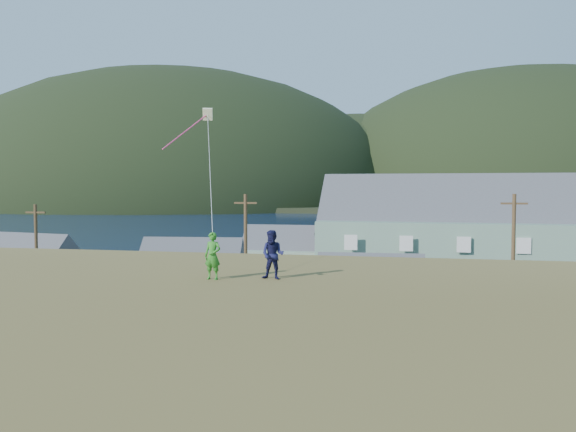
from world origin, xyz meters
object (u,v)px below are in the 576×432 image
object	(u,v)px
wharf	(304,257)
shed_palegreen_near	(191,272)
kite_flyer_green	(213,256)
shed_teal	(18,273)
lodge	(522,236)
shed_palegreen_far	(291,255)
kite_flyer_navy	(273,255)
shed_white	(370,293)

from	to	relation	value
wharf	shed_palegreen_near	distance (m)	29.37
kite_flyer_green	wharf	bearing A→B (deg)	105.18
wharf	shed_teal	size ratio (longest dim) A/B	2.53
lodge	shed_palegreen_far	xyz separation A→B (m)	(-23.01, 1.85, -2.54)
lodge	kite_flyer_navy	world-z (taller)	lodge
kite_flyer_navy	shed_palegreen_far	bearing A→B (deg)	106.16
wharf	lodge	bearing A→B (deg)	-36.87
shed_white	shed_palegreen_far	distance (m)	20.64
shed_white	shed_palegreen_far	xyz separation A→B (m)	(-9.39, 18.37, 0.33)
shed_teal	kite_flyer_green	bearing A→B (deg)	-34.30
shed_white	kite_flyer_green	world-z (taller)	kite_flyer_green
lodge	shed_palegreen_near	size ratio (longest dim) A/B	4.11
wharf	kite_flyer_navy	xyz separation A→B (m)	(9.06, -58.75, 7.51)
wharf	shed_white	size ratio (longest dim) A/B	3.25
lodge	shed_teal	size ratio (longest dim) A/B	3.85
shed_palegreen_far	kite_flyer_green	xyz separation A→B (m)	(5.82, -42.67, 5.21)
wharf	shed_teal	world-z (taller)	shed_teal
shed_teal	shed_white	size ratio (longest dim) A/B	1.28
lodge	shed_palegreen_far	size ratio (longest dim) A/B	3.73
shed_palegreen_far	kite_flyer_navy	xyz separation A→B (m)	(7.62, -42.27, 5.24)
wharf	shed_teal	xyz separation A→B (m)	(-18.82, -33.76, 2.28)
shed_teal	shed_palegreen_near	world-z (taller)	shed_teal
lodge	kite_flyer_navy	bearing A→B (deg)	-107.99
shed_palegreen_far	kite_flyer_navy	world-z (taller)	kite_flyer_navy
shed_palegreen_near	shed_white	distance (m)	17.20
shed_white	shed_palegreen_far	world-z (taller)	shed_palegreen_far
wharf	shed_white	xyz separation A→B (m)	(10.83, -34.86, 1.94)
shed_teal	kite_flyer_navy	world-z (taller)	kite_flyer_navy
kite_flyer_green	kite_flyer_navy	xyz separation A→B (m)	(1.80, 0.40, 0.03)
shed_teal	shed_palegreen_near	size ratio (longest dim) A/B	1.07
shed_palegreen_far	shed_teal	bearing A→B (deg)	-139.84
shed_teal	shed_palegreen_far	bearing A→B (deg)	50.40
wharf	kite_flyer_green	bearing A→B (deg)	-83.00
shed_teal	shed_white	distance (m)	29.67
shed_palegreen_near	shed_palegreen_far	bearing A→B (deg)	55.74
shed_teal	wharf	bearing A→B (deg)	70.81
wharf	kite_flyer_green	size ratio (longest dim) A/B	17.86
wharf	shed_palegreen_far	xyz separation A→B (m)	(1.44, -16.49, 2.27)
shed_teal	shed_palegreen_far	distance (m)	26.63
shed_teal	shed_palegreen_near	xyz separation A→B (m)	(13.55, 4.94, -0.24)
shed_palegreen_near	kite_flyer_navy	xyz separation A→B (m)	(14.33, -29.93, 5.46)
wharf	shed_white	bearing A→B (deg)	-72.73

